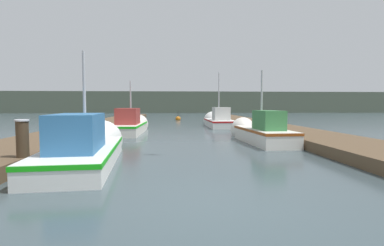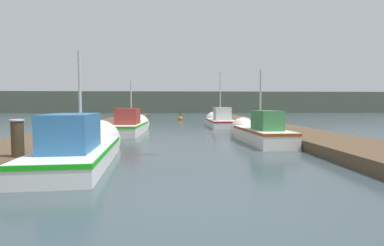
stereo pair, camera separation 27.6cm
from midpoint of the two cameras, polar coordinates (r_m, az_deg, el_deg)
name	(u,v)px [view 1 (the left image)]	position (r m, az deg, el deg)	size (l,w,h in m)	color
ground_plane	(211,205)	(4.95, 1.96, -15.39)	(200.00, 200.00, 0.00)	#38474C
dock_left	(100,126)	(21.31, -17.39, -0.50)	(2.82, 40.00, 0.35)	brown
dock_right	(259,125)	(21.55, 12.21, -0.37)	(2.82, 40.00, 0.35)	brown
distant_shore_ridge	(175,102)	(66.17, -3.43, 3.92)	(120.00, 16.00, 4.19)	#4C5647
fishing_boat_0	(87,146)	(9.10, -20.14, -4.22)	(2.11, 6.02, 3.58)	silver
fishing_boat_1	(259,132)	(13.27, 12.15, -1.63)	(1.62, 5.16, 3.40)	silver
fishing_boat_2	(132,125)	(17.58, -11.88, -0.35)	(1.51, 6.13, 3.32)	silver
fishing_boat_3	(218,121)	(22.28, 4.64, 0.41)	(1.73, 5.67, 4.48)	silver
mooring_piling_0	(84,132)	(12.19, -20.44, -1.66)	(0.34, 0.34, 1.10)	#473523
mooring_piling_1	(23,145)	(8.27, -30.39, -3.72)	(0.32, 0.32, 1.25)	#473523
channel_buoy	(178,119)	(31.02, -2.93, 0.81)	(0.53, 0.53, 1.03)	#BF6513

